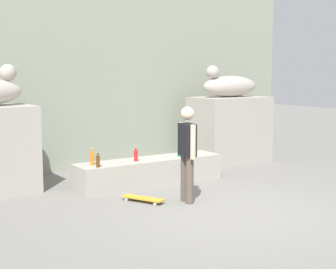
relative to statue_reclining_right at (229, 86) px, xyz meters
name	(u,v)px	position (x,y,z in m)	size (l,w,h in m)	color
ground_plane	(225,211)	(-2.96, -3.43, -1.91)	(40.00, 40.00, 0.00)	slate
facade_wall	(95,52)	(-2.96, 1.41, 0.81)	(11.05, 0.60, 5.44)	gray
pedestal_right	(229,130)	(0.04, 0.00, -1.10)	(1.88, 1.17, 1.63)	#A39E93
statue_reclining_right	(229,86)	(0.00, 0.00, 0.00)	(1.61, 0.58, 0.78)	#B0A69C
ledge_block	(150,171)	(-2.96, -1.07, -1.65)	(3.12, 0.71, 0.52)	#A39E93
skater	(187,150)	(-3.16, -2.65, -0.99)	(0.26, 0.53, 1.67)	brown
skateboard	(143,198)	(-3.79, -2.20, -1.85)	(0.52, 0.81, 0.08)	gold
bottle_red	(136,155)	(-3.31, -1.13, -1.28)	(0.08, 0.08, 0.28)	red
bottle_brown	(98,161)	(-4.22, -1.31, -1.28)	(0.07, 0.07, 0.29)	#593314
bottle_green	(179,151)	(-2.30, -1.16, -1.28)	(0.07, 0.07, 0.29)	#1E722D
bottle_orange	(92,158)	(-4.21, -1.05, -1.26)	(0.08, 0.08, 0.32)	orange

